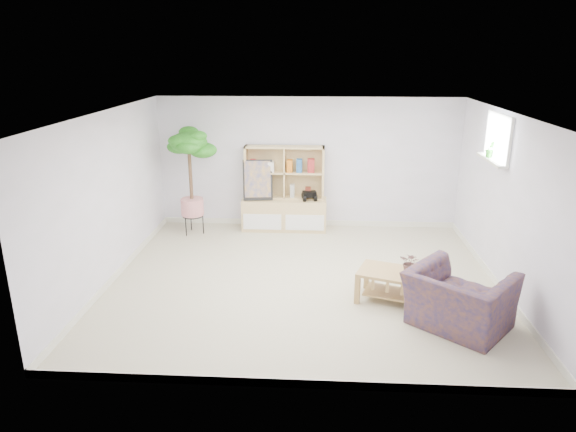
# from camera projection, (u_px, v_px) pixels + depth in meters

# --- Properties ---
(floor) EXTENTS (5.50, 5.00, 0.01)m
(floor) POSITION_uv_depth(u_px,v_px,m) (303.00, 280.00, 7.44)
(floor) COLOR beige
(floor) RESTS_ON ground
(ceiling) EXTENTS (5.50, 5.00, 0.01)m
(ceiling) POSITION_uv_depth(u_px,v_px,m) (305.00, 113.00, 6.70)
(ceiling) COLOR white
(ceiling) RESTS_ON walls
(walls) EXTENTS (5.51, 5.01, 2.40)m
(walls) POSITION_uv_depth(u_px,v_px,m) (304.00, 201.00, 7.07)
(walls) COLOR silver
(walls) RESTS_ON floor
(baseboard) EXTENTS (5.50, 5.00, 0.10)m
(baseboard) POSITION_uv_depth(u_px,v_px,m) (303.00, 277.00, 7.42)
(baseboard) COLOR white
(baseboard) RESTS_ON floor
(window) EXTENTS (0.10, 0.98, 0.68)m
(window) POSITION_uv_depth(u_px,v_px,m) (499.00, 138.00, 7.24)
(window) COLOR silver
(window) RESTS_ON walls
(window_sill) EXTENTS (0.14, 1.00, 0.04)m
(window_sill) POSITION_uv_depth(u_px,v_px,m) (492.00, 160.00, 7.35)
(window_sill) COLOR white
(window_sill) RESTS_ON walls
(storage_unit) EXTENTS (1.54, 0.52, 1.54)m
(storage_unit) POSITION_uv_depth(u_px,v_px,m) (284.00, 189.00, 9.35)
(storage_unit) COLOR tan
(storage_unit) RESTS_ON floor
(poster) EXTENTS (0.54, 0.19, 0.74)m
(poster) POSITION_uv_depth(u_px,v_px,m) (258.00, 180.00, 9.26)
(poster) COLOR gold
(poster) RESTS_ON storage_unit
(toy_truck) EXTENTS (0.39, 0.30, 0.19)m
(toy_truck) POSITION_uv_depth(u_px,v_px,m) (309.00, 195.00, 9.31)
(toy_truck) COLOR black
(toy_truck) RESTS_ON storage_unit
(coffee_table) EXTENTS (1.16, 0.87, 0.42)m
(coffee_table) POSITION_uv_depth(u_px,v_px,m) (398.00, 287.00, 6.74)
(coffee_table) COLOR tan
(coffee_table) RESTS_ON floor
(table_plant) EXTENTS (0.34, 0.33, 0.29)m
(table_plant) POSITION_uv_depth(u_px,v_px,m) (410.00, 263.00, 6.62)
(table_plant) COLOR #1D5325
(table_plant) RESTS_ON coffee_table
(floor_tree) EXTENTS (0.75, 0.75, 1.92)m
(floor_tree) POSITION_uv_depth(u_px,v_px,m) (191.00, 182.00, 9.06)
(floor_tree) COLOR #166C12
(floor_tree) RESTS_ON floor
(armchair) EXTENTS (1.47, 1.45, 0.82)m
(armchair) POSITION_uv_depth(u_px,v_px,m) (459.00, 296.00, 6.06)
(armchair) COLOR navy
(armchair) RESTS_ON floor
(sill_plant) EXTENTS (0.14, 0.11, 0.25)m
(sill_plant) POSITION_uv_depth(u_px,v_px,m) (490.00, 149.00, 7.40)
(sill_plant) COLOR #166C12
(sill_plant) RESTS_ON window_sill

